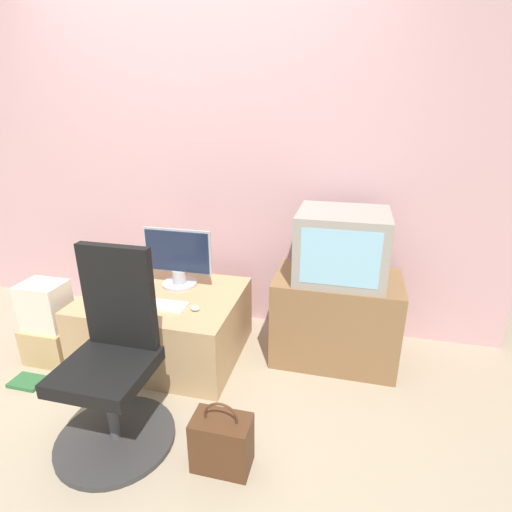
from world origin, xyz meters
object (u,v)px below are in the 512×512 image
at_px(keyboard, 157,304).
at_px(crt_tv, 342,245).
at_px(mouse, 195,308).
at_px(office_chair, 113,372).
at_px(handbag, 222,442).
at_px(book, 28,382).
at_px(main_monitor, 178,259).
at_px(cardboard_box_lower, 53,342).

relative_size(keyboard, crt_tv, 0.68).
relative_size(mouse, crt_tv, 0.10).
bearing_deg(office_chair, handbag, -6.37).
height_order(handbag, book, handbag).
xyz_separation_m(keyboard, mouse, (0.25, -0.01, 0.01)).
xyz_separation_m(office_chair, book, (-0.78, 0.21, -0.37)).
bearing_deg(office_chair, mouse, 70.50).
relative_size(mouse, handbag, 0.15).
height_order(crt_tv, handbag, crt_tv).
xyz_separation_m(mouse, book, (-0.98, -0.36, -0.45)).
bearing_deg(office_chair, main_monitor, 92.46).
height_order(main_monitor, keyboard, main_monitor).
xyz_separation_m(keyboard, handbag, (0.62, -0.64, -0.31)).
distance_m(crt_tv, handbag, 1.30).
distance_m(keyboard, book, 0.93).
bearing_deg(main_monitor, handbag, -57.41).
relative_size(cardboard_box_lower, book, 1.56).
relative_size(mouse, book, 0.28).
bearing_deg(handbag, crt_tv, 66.06).
xyz_separation_m(crt_tv, cardboard_box_lower, (-1.83, -0.47, -0.68)).
distance_m(main_monitor, office_chair, 0.93).
bearing_deg(book, crt_tv, 22.37).
relative_size(main_monitor, keyboard, 1.28).
xyz_separation_m(cardboard_box_lower, book, (0.02, -0.28, -0.11)).
xyz_separation_m(mouse, handbag, (0.37, -0.64, -0.32)).
xyz_separation_m(office_chair, cardboard_box_lower, (-0.80, 0.49, -0.26)).
distance_m(mouse, office_chair, 0.61).
height_order(mouse, cardboard_box_lower, mouse).
relative_size(office_chair, book, 5.09).
bearing_deg(office_chair, cardboard_box_lower, 148.52).
bearing_deg(mouse, main_monitor, 126.88).
relative_size(office_chair, handbag, 2.71).
bearing_deg(main_monitor, mouse, -53.12).
bearing_deg(handbag, keyboard, 134.08).
height_order(crt_tv, cardboard_box_lower, crt_tv).
bearing_deg(crt_tv, cardboard_box_lower, -165.61).
height_order(main_monitor, cardboard_box_lower, main_monitor).
distance_m(office_chair, handbag, 0.63).
distance_m(main_monitor, cardboard_box_lower, 1.00).
height_order(mouse, crt_tv, crt_tv).
bearing_deg(mouse, handbag, -59.75).
height_order(keyboard, cardboard_box_lower, keyboard).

